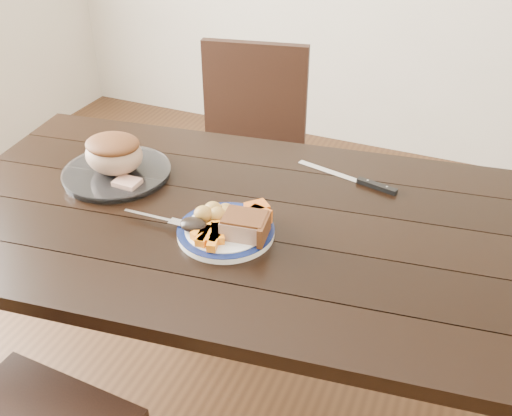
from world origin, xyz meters
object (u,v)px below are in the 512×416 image
at_px(serving_platter, 117,174).
at_px(pork_slice, 245,226).
at_px(chair_far, 249,151).
at_px(dinner_plate, 226,232).
at_px(carving_knife, 364,182).
at_px(dining_table, 232,241).
at_px(roast_joint, 114,155).
at_px(fork, 160,219).

height_order(serving_platter, pork_slice, pork_slice).
bearing_deg(chair_far, dinner_plate, 98.74).
relative_size(pork_slice, carving_knife, 0.34).
relative_size(chair_far, dinner_plate, 3.79).
distance_m(serving_platter, pork_slice, 0.50).
distance_m(pork_slice, carving_knife, 0.44).
bearing_deg(pork_slice, chair_far, 113.27).
distance_m(serving_platter, carving_knife, 0.72).
relative_size(dining_table, dinner_plate, 6.95).
xyz_separation_m(dinner_plate, roast_joint, (-0.42, 0.13, 0.06)).
bearing_deg(pork_slice, dinner_plate, 175.24).
bearing_deg(chair_far, dining_table, 99.13).
bearing_deg(carving_knife, chair_far, 154.55).
bearing_deg(carving_knife, pork_slice, -105.07).
xyz_separation_m(serving_platter, pork_slice, (0.47, -0.14, 0.04)).
xyz_separation_m(fork, roast_joint, (-0.25, 0.16, 0.05)).
bearing_deg(dining_table, dinner_plate, -73.04).
xyz_separation_m(chair_far, pork_slice, (0.36, -0.83, 0.27)).
relative_size(chair_far, fork, 5.22).
distance_m(fork, roast_joint, 0.30).
height_order(dining_table, dinner_plate, dinner_plate).
distance_m(dining_table, chair_far, 0.80).
bearing_deg(pork_slice, carving_knife, 61.87).
xyz_separation_m(chair_far, roast_joint, (-0.12, -0.69, 0.30)).
distance_m(dining_table, pork_slice, 0.19).
relative_size(dinner_plate, serving_platter, 0.80).
height_order(dining_table, fork, fork).
relative_size(dinner_plate, pork_slice, 2.29).
height_order(dinner_plate, carving_knife, dinner_plate).
bearing_deg(roast_joint, serving_platter, 90.00).
bearing_deg(dining_table, chair_far, 110.51).
distance_m(chair_far, fork, 0.90).
bearing_deg(chair_far, carving_knife, 130.11).
xyz_separation_m(dining_table, roast_joint, (-0.39, 0.04, 0.16)).
bearing_deg(chair_far, fork, 87.22).
relative_size(dining_table, fork, 9.59).
bearing_deg(dinner_plate, chair_far, 110.13).
height_order(fork, roast_joint, roast_joint).
distance_m(dinner_plate, carving_knife, 0.46).
distance_m(pork_slice, roast_joint, 0.50).
bearing_deg(chair_far, roast_joint, 69.02).
distance_m(pork_slice, fork, 0.23).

